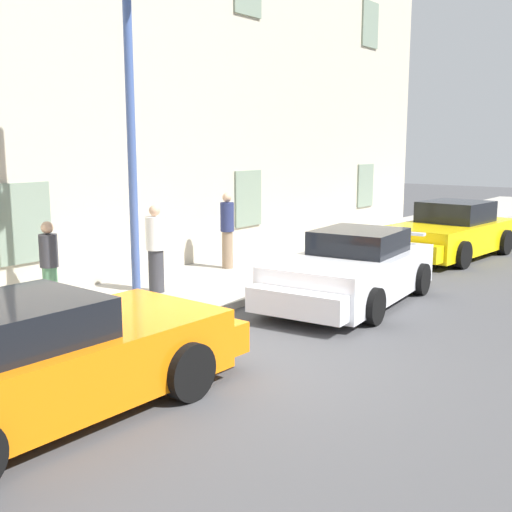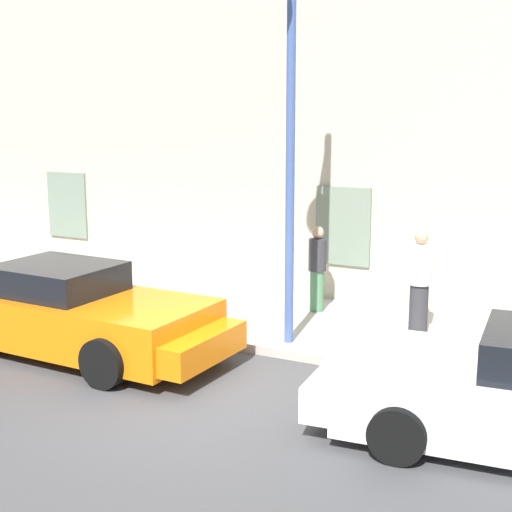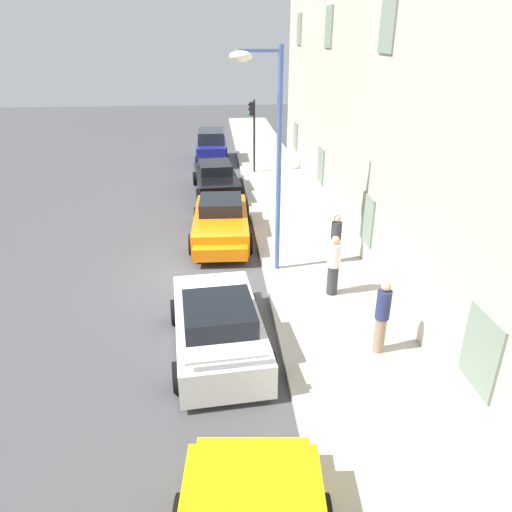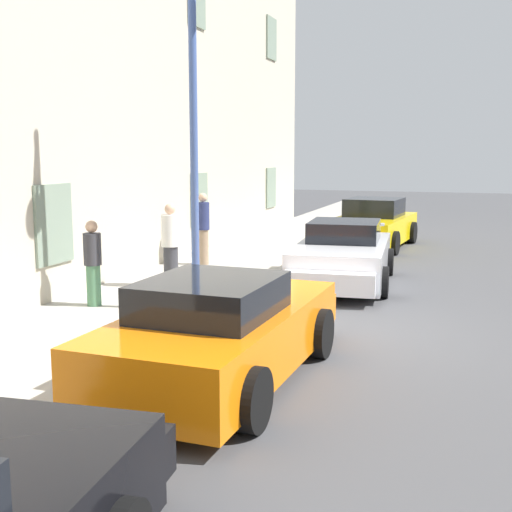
{
  "view_description": "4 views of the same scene",
  "coord_description": "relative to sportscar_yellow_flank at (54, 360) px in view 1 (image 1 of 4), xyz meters",
  "views": [
    {
      "loc": [
        -6.65,
        -5.21,
        3.05
      ],
      "look_at": [
        1.65,
        1.09,
        1.19
      ],
      "focal_mm": 44.15,
      "sensor_mm": 36.0,
      "label": 1
    },
    {
      "loc": [
        4.94,
        -7.92,
        3.84
      ],
      "look_at": [
        0.15,
        1.36,
        1.73
      ],
      "focal_mm": 52.17,
      "sensor_mm": 36.0,
      "label": 2
    },
    {
      "loc": [
        13.36,
        0.63,
        6.72
      ],
      "look_at": [
        2.31,
        1.6,
        1.57
      ],
      "focal_mm": 33.28,
      "sensor_mm": 36.0,
      "label": 3
    },
    {
      "loc": [
        -10.42,
        -2.29,
        2.94
      ],
      "look_at": [
        1.57,
        1.78,
        0.94
      ],
      "focal_mm": 46.27,
      "sensor_mm": 36.0,
      "label": 4
    }
  ],
  "objects": [
    {
      "name": "street_lamp",
      "position": [
        2.76,
        1.27,
        3.86
      ],
      "size": [
        0.44,
        1.42,
        6.4
      ],
      "color": "#3F5999",
      "rests_on": "sidewalk"
    },
    {
      "name": "sportscar_yellow_flank",
      "position": [
        0.0,
        0.0,
        0.0
      ],
      "size": [
        4.88,
        2.24,
        1.4
      ],
      "color": "orange",
      "rests_on": "ground"
    },
    {
      "name": "ground_plane",
      "position": [
        2.59,
        -0.77,
        -0.63
      ],
      "size": [
        80.0,
        80.0,
        0.0
      ],
      "primitive_type": "plane",
      "color": "#444447"
    },
    {
      "name": "sidewalk",
      "position": [
        2.59,
        2.87,
        -0.56
      ],
      "size": [
        60.0,
        3.27,
        0.14
      ],
      "primitive_type": "cube",
      "color": "#A8A399",
      "rests_on": "ground"
    },
    {
      "name": "pedestrian_bystander",
      "position": [
        7.23,
        3.44,
        0.44
      ],
      "size": [
        0.4,
        0.4,
        1.79
      ],
      "color": "#8C7259",
      "rests_on": "sidewalk"
    },
    {
      "name": "pedestrian_strolling",
      "position": [
        2.45,
        3.58,
        0.32
      ],
      "size": [
        0.39,
        0.39,
        1.57
      ],
      "color": "#4C7F59",
      "rests_on": "sidewalk"
    },
    {
      "name": "sportscar_white_middle",
      "position": [
        6.49,
        -0.22,
        -0.02
      ],
      "size": [
        4.69,
        2.43,
        1.39
      ],
      "color": "white",
      "rests_on": "ground"
    },
    {
      "name": "sportscar_tail_end",
      "position": [
        12.54,
        0.11,
        0.02
      ],
      "size": [
        4.95,
        2.55,
        1.5
      ],
      "color": "yellow",
      "rests_on": "ground"
    },
    {
      "name": "pedestrian_admiring",
      "position": [
        4.49,
        3.0,
        0.4
      ],
      "size": [
        0.54,
        0.54,
        1.74
      ],
      "color": "#333338",
      "rests_on": "sidewalk"
    }
  ]
}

